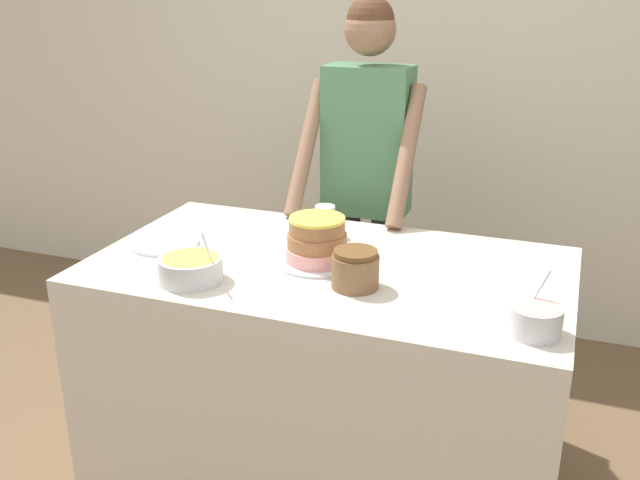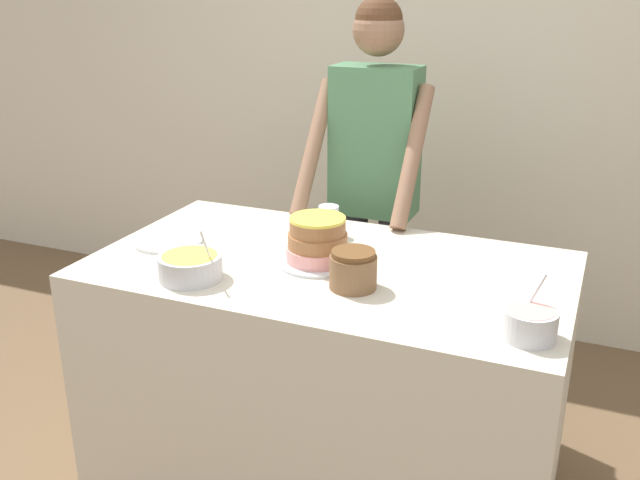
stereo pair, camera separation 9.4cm
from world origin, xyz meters
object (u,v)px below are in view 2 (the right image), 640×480
at_px(frosting_bowl_yellow, 190,266).
at_px(drinking_glass, 329,221).
at_px(cake, 318,243).
at_px(frosting_bowl_pink, 530,323).
at_px(person_baker, 374,160).
at_px(stoneware_jar, 353,270).
at_px(ceramic_plate, 168,241).

height_order(frosting_bowl_yellow, drinking_glass, frosting_bowl_yellow).
distance_m(frosting_bowl_yellow, drinking_glass, 0.61).
height_order(cake, frosting_bowl_yellow, frosting_bowl_yellow).
bearing_deg(frosting_bowl_pink, frosting_bowl_yellow, -179.64).
distance_m(cake, frosting_bowl_pink, 0.78).
bearing_deg(drinking_glass, frosting_bowl_pink, -34.15).
height_order(person_baker, cake, person_baker).
height_order(frosting_bowl_yellow, frosting_bowl_pink, frosting_bowl_yellow).
distance_m(person_baker, frosting_bowl_yellow, 1.06).
bearing_deg(frosting_bowl_pink, drinking_glass, 145.85).
relative_size(person_baker, drinking_glass, 15.05).
height_order(drinking_glass, stoneware_jar, stoneware_jar).
distance_m(drinking_glass, stoneware_jar, 0.49).
height_order(person_baker, stoneware_jar, person_baker).
xyz_separation_m(person_baker, ceramic_plate, (-0.53, -0.77, -0.18)).
height_order(cake, drinking_glass, cake).
relative_size(frosting_bowl_pink, drinking_glass, 1.47).
bearing_deg(ceramic_plate, person_baker, 55.43).
bearing_deg(frosting_bowl_pink, ceramic_plate, 169.52).
relative_size(person_baker, cake, 6.12).
xyz_separation_m(person_baker, cake, (0.05, -0.74, -0.11)).
bearing_deg(stoneware_jar, frosting_bowl_pink, -13.13).
bearing_deg(stoneware_jar, drinking_glass, 121.15).
xyz_separation_m(frosting_bowl_pink, ceramic_plate, (-1.31, 0.24, -0.04)).
distance_m(frosting_bowl_pink, ceramic_plate, 1.34).
bearing_deg(person_baker, stoneware_jar, -75.16).
relative_size(cake, drinking_glass, 2.46).
relative_size(frosting_bowl_yellow, drinking_glass, 1.79).
height_order(frosting_bowl_pink, drinking_glass, frosting_bowl_pink).
relative_size(person_baker, frosting_bowl_pink, 10.21).
height_order(frosting_bowl_yellow, stoneware_jar, frosting_bowl_yellow).
bearing_deg(person_baker, cake, -85.94).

